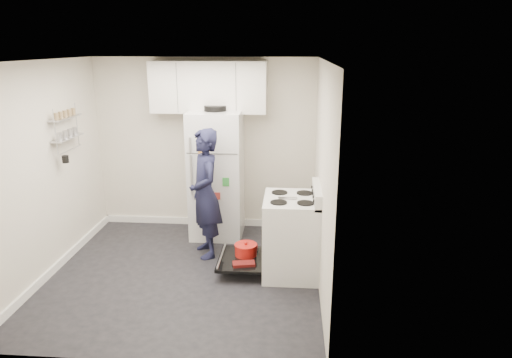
# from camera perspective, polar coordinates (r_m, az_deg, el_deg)

# --- Properties ---
(room) EXTENTS (3.21, 3.21, 2.51)m
(room) POSITION_cam_1_polar(r_m,az_deg,el_deg) (5.27, -9.72, 0.21)
(room) COLOR black
(room) RESTS_ON ground
(electric_range) EXTENTS (0.66, 0.76, 1.10)m
(electric_range) POSITION_cam_1_polar(r_m,az_deg,el_deg) (5.49, 4.29, -7.16)
(electric_range) COLOR silver
(electric_range) RESTS_ON ground
(open_oven_door) EXTENTS (0.55, 0.70, 0.22)m
(open_oven_door) POSITION_cam_1_polar(r_m,az_deg,el_deg) (5.67, -1.61, -9.47)
(open_oven_door) COLOR black
(open_oven_door) RESTS_ON ground
(refrigerator) EXTENTS (0.72, 0.74, 1.87)m
(refrigerator) POSITION_cam_1_polar(r_m,az_deg,el_deg) (6.46, -4.93, 0.61)
(refrigerator) COLOR silver
(refrigerator) RESTS_ON ground
(upper_cabinets) EXTENTS (1.60, 0.33, 0.70)m
(upper_cabinets) POSITION_cam_1_polar(r_m,az_deg,el_deg) (6.44, -5.96, 11.37)
(upper_cabinets) COLOR silver
(upper_cabinets) RESTS_ON room
(wall_shelf_rack) EXTENTS (0.14, 0.60, 0.61)m
(wall_shelf_rack) POSITION_cam_1_polar(r_m,az_deg,el_deg) (6.12, -22.63, 5.92)
(wall_shelf_rack) COLOR #B2B2B7
(wall_shelf_rack) RESTS_ON room
(person) EXTENTS (0.62, 0.72, 1.67)m
(person) POSITION_cam_1_polar(r_m,az_deg,el_deg) (5.84, -6.37, -1.84)
(person) COLOR black
(person) RESTS_ON ground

